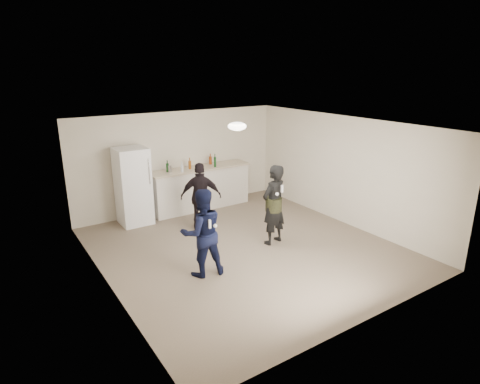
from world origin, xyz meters
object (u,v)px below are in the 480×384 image
shaker (170,169)px  man (202,233)px  fridge (133,186)px  spectator (201,197)px  woman (274,205)px  counter (201,189)px

shaker → man: size_ratio=0.11×
fridge → spectator: fridge is taller
man → woman: 1.89m
counter → man: size_ratio=1.64×
fridge → woman: fridge is taller
man → woman: woman is taller
man → woman: bearing=-158.7°
fridge → man: (0.16, -3.06, -0.11)m
counter → woman: bearing=-85.3°
shaker → counter: bearing=1.6°
counter → fridge: bearing=-177.8°
woman → spectator: size_ratio=1.09×
fridge → man: size_ratio=1.13×
counter → fridge: size_ratio=1.44×
man → shaker: bearing=-94.2°
woman → man: bearing=-1.3°
shaker → spectator: (0.17, -1.25, -0.40)m
fridge → woman: size_ratio=1.07×
fridge → shaker: (0.96, 0.05, 0.28)m
spectator → fridge: bearing=-17.9°
fridge → shaker: fridge is taller
fridge → spectator: 1.66m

